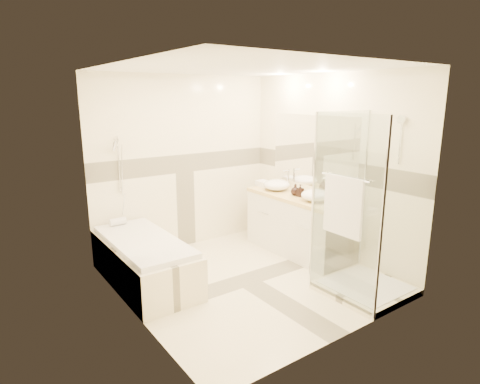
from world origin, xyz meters
TOP-DOWN VIEW (x-y plane):
  - room at (0.06, 0.01)m, footprint 2.82×3.02m
  - bathtub at (-1.02, 0.65)m, footprint 0.75×1.70m
  - vanity at (1.12, 0.30)m, footprint 0.58×1.62m
  - shower_enclosure at (0.83, -0.97)m, footprint 0.96×0.93m
  - vessel_sink_near at (1.10, 0.72)m, footprint 0.39×0.39m
  - vessel_sink_far at (1.10, -0.06)m, footprint 0.38×0.38m
  - faucet_near at (1.32, 0.72)m, footprint 0.12×0.03m
  - faucet_far at (1.32, -0.06)m, footprint 0.12×0.03m
  - amenity_bottle_a at (1.10, 0.23)m, footprint 0.08×0.08m
  - amenity_bottle_b at (1.10, 0.33)m, footprint 0.15×0.15m
  - folded_towels at (1.10, 1.02)m, footprint 0.17×0.27m
  - rolled_towel at (-1.09, 1.33)m, footprint 0.21×0.10m

SIDE VIEW (x-z plane):
  - bathtub at x=-1.02m, z-range 0.03..0.59m
  - vanity at x=1.12m, z-range 0.00..0.85m
  - shower_enclosure at x=0.83m, z-range -0.51..1.53m
  - rolled_towel at x=-1.09m, z-range 0.56..0.66m
  - folded_towels at x=1.10m, z-range 0.85..0.94m
  - vessel_sink_far at x=1.10m, z-range 0.85..1.00m
  - vessel_sink_near at x=1.10m, z-range 0.85..1.01m
  - amenity_bottle_b at x=1.10m, z-range 0.85..1.01m
  - amenity_bottle_a at x=1.10m, z-range 0.85..1.02m
  - faucet_near at x=1.32m, z-range 0.87..1.16m
  - faucet_far at x=1.32m, z-range 0.87..1.18m
  - room at x=0.06m, z-range 0.00..2.52m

